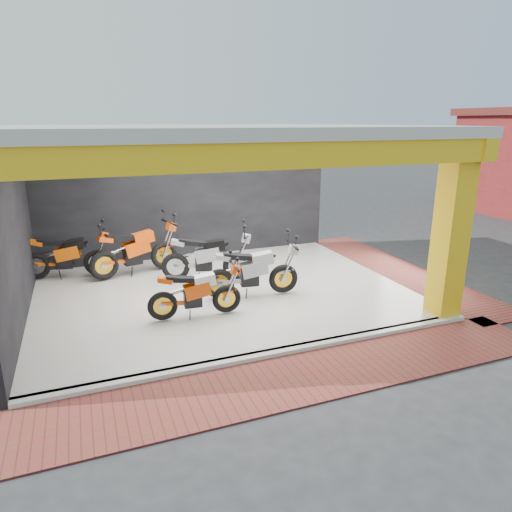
{
  "coord_description": "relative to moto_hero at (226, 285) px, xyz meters",
  "views": [
    {
      "loc": [
        -2.79,
        -7.3,
        3.79
      ],
      "look_at": [
        0.73,
        1.77,
        0.9
      ],
      "focal_mm": 32.0,
      "sensor_mm": 36.0,
      "label": 1
    }
  ],
  "objects": [
    {
      "name": "floor_kerb",
      "position": [
        0.3,
        -1.76,
        -0.64
      ],
      "size": [
        8.0,
        0.2,
        0.1
      ],
      "primitive_type": "cube",
      "color": "white",
      "rests_on": "ground"
    },
    {
      "name": "paver_right",
      "position": [
        5.1,
        1.26,
        -0.67
      ],
      "size": [
        1.4,
        7.0,
        0.03
      ],
      "primitive_type": "cube",
      "color": "maroon",
      "rests_on": "ground"
    },
    {
      "name": "left_wall",
      "position": [
        -3.8,
        1.26,
        1.06
      ],
      "size": [
        0.2,
        6.2,
        3.5
      ],
      "primitive_type": "cube",
      "color": "black",
      "rests_on": "ground"
    },
    {
      "name": "ground",
      "position": [
        0.3,
        -0.74,
        -0.69
      ],
      "size": [
        80.0,
        80.0,
        0.0
      ],
      "primitive_type": "plane",
      "color": "#2D2D30",
      "rests_on": "ground"
    },
    {
      "name": "paver_front",
      "position": [
        0.3,
        -2.54,
        -0.67
      ],
      "size": [
        9.0,
        1.4,
        0.03
      ],
      "primitive_type": "cube",
      "color": "maroon",
      "rests_on": "ground"
    },
    {
      "name": "moto_hero",
      "position": [
        0.0,
        0.0,
        0.0
      ],
      "size": [
        1.98,
        0.85,
        1.18
      ],
      "primitive_type": null,
      "rotation": [
        0.0,
        0.0,
        -0.07
      ],
      "color": "#DB4309",
      "rests_on": "showroom_floor"
    },
    {
      "name": "showroom_ceiling",
      "position": [
        0.3,
        1.26,
        2.91
      ],
      "size": [
        8.4,
        6.4,
        0.2
      ],
      "primitive_type": "cube",
      "color": "beige",
      "rests_on": "corner_column"
    },
    {
      "name": "moto_row_a",
      "position": [
        1.49,
        0.57,
        0.08
      ],
      "size": [
        2.29,
        1.13,
        1.34
      ],
      "primitive_type": null,
      "rotation": [
        0.0,
        0.0,
        -0.15
      ],
      "color": "#A1A3A8",
      "rests_on": "showroom_floor"
    },
    {
      "name": "back_wall",
      "position": [
        0.3,
        4.36,
        1.06
      ],
      "size": [
        8.2,
        0.2,
        3.5
      ],
      "primitive_type": "cube",
      "color": "black",
      "rests_on": "ground"
    },
    {
      "name": "moto_row_b",
      "position": [
        0.83,
        1.81,
        0.1
      ],
      "size": [
        2.39,
        1.49,
        1.37
      ],
      "primitive_type": null,
      "rotation": [
        0.0,
        0.0,
        -0.32
      ],
      "color": "#9FA1A6",
      "rests_on": "showroom_floor"
    },
    {
      "name": "header_beam_right",
      "position": [
        4.3,
        1.26,
        2.61
      ],
      "size": [
        0.3,
        6.4,
        0.4
      ],
      "primitive_type": "cube",
      "color": "yellow",
      "rests_on": "corner_column"
    },
    {
      "name": "moto_row_d",
      "position": [
        -2.27,
        3.32,
        0.07
      ],
      "size": [
        2.27,
        1.17,
        1.32
      ],
      "primitive_type": null,
      "rotation": [
        0.0,
        0.0,
        -0.18
      ],
      "color": "#F8600A",
      "rests_on": "showroom_floor"
    },
    {
      "name": "showroom_floor",
      "position": [
        0.3,
        1.26,
        -0.64
      ],
      "size": [
        8.0,
        6.0,
        0.1
      ],
      "primitive_type": "cube",
      "color": "white",
      "rests_on": "ground"
    },
    {
      "name": "moto_row_c",
      "position": [
        -0.64,
        3.29,
        0.14
      ],
      "size": [
        2.52,
        1.42,
        1.45
      ],
      "primitive_type": null,
      "rotation": [
        0.0,
        0.0,
        0.24
      ],
      "color": "#F34D0A",
      "rests_on": "showroom_floor"
    },
    {
      "name": "corner_column",
      "position": [
        4.05,
        -1.49,
        1.06
      ],
      "size": [
        0.5,
        0.5,
        3.5
      ],
      "primitive_type": "cube",
      "color": "yellow",
      "rests_on": "ground"
    },
    {
      "name": "header_beam_front",
      "position": [
        0.3,
        -1.74,
        2.61
      ],
      "size": [
        8.4,
        0.3,
        0.4
      ],
      "primitive_type": "cube",
      "color": "yellow",
      "rests_on": "corner_column"
    }
  ]
}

